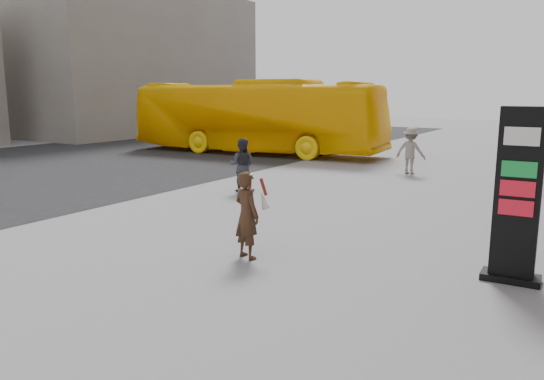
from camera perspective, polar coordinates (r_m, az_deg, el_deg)
The scene contains 9 objects.
ground at distance 10.56m, azimuth -4.02°, elevation -5.88°, with size 100.00×100.00×0.00m, color #9E9EA3.
road at distance 23.31m, azimuth -22.91°, elevation 2.43°, with size 16.00×60.00×0.01m, color black.
bg_building_far at distance 41.20m, azimuth -14.98°, elevation 13.11°, with size 10.00×18.00×10.00m, color gray.
info_pylon at distance 9.09m, azimuth 24.90°, elevation -0.62°, with size 0.91×0.48×2.77m.
woman at distance 9.54m, azimuth -2.69°, elevation -2.60°, with size 0.72×0.68×1.60m.
bus at distance 25.72m, azimuth -1.75°, elevation 7.87°, with size 2.94×12.55×3.50m, color #FFC605.
pedestrian_a at distance 15.90m, azimuth -3.25°, elevation 2.69°, with size 0.78×0.61×1.60m, color #2B2D33.
pedestrian_b at distance 19.91m, azimuth 14.69°, elevation 4.12°, with size 1.10×0.63×1.70m, color gray.
pedestrian_c at distance 17.86m, azimuth 25.92°, elevation 2.27°, with size 0.85×0.35×1.45m, color #28344A.
Camera 1 is at (6.01, -8.15, 3.01)m, focal length 35.00 mm.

